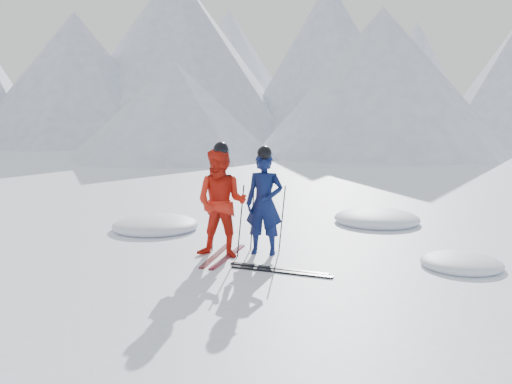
% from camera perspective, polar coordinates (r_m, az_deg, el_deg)
% --- Properties ---
extents(ground, '(160.00, 160.00, 0.00)m').
position_cam_1_polar(ground, '(9.18, 7.68, -7.77)').
color(ground, white).
rests_on(ground, ground).
extents(skier_blue, '(0.74, 0.55, 1.85)m').
position_cam_1_polar(skier_blue, '(9.71, 0.88, -1.22)').
color(skier_blue, '#0B1645').
rests_on(skier_blue, ground).
extents(skier_red, '(1.04, 0.87, 1.93)m').
position_cam_1_polar(skier_red, '(9.52, -3.66, -1.17)').
color(skier_red, red).
rests_on(skier_red, ground).
extents(pole_blue_left, '(0.12, 0.09, 1.23)m').
position_cam_1_polar(pole_blue_left, '(10.01, -0.39, -2.72)').
color(pole_blue_left, black).
rests_on(pole_blue_left, ground).
extents(pole_blue_right, '(0.12, 0.07, 1.23)m').
position_cam_1_polar(pole_blue_right, '(9.90, 2.77, -2.85)').
color(pole_blue_right, black).
rests_on(pole_blue_right, ground).
extents(pole_red_left, '(0.13, 0.10, 1.28)m').
position_cam_1_polar(pole_red_left, '(9.93, -4.54, -2.68)').
color(pole_red_left, black).
rests_on(pole_red_left, ground).
extents(pole_red_right, '(0.13, 0.09, 1.29)m').
position_cam_1_polar(pole_red_right, '(9.58, -1.63, -3.06)').
color(pole_red_right, black).
rests_on(pole_red_right, ground).
extents(ski_worn_left, '(0.41, 1.69, 0.03)m').
position_cam_1_polar(ski_worn_left, '(9.77, -4.24, -6.64)').
color(ski_worn_left, black).
rests_on(ski_worn_left, ground).
extents(ski_worn_right, '(0.30, 1.70, 0.03)m').
position_cam_1_polar(ski_worn_right, '(9.67, -2.97, -6.79)').
color(ski_worn_right, black).
rests_on(ski_worn_right, ground).
extents(ski_loose_a, '(1.70, 0.10, 0.03)m').
position_cam_1_polar(ski_loose_a, '(8.92, 2.37, -8.08)').
color(ski_loose_a, black).
rests_on(ski_loose_a, ground).
extents(ski_loose_b, '(1.70, 0.14, 0.03)m').
position_cam_1_polar(ski_loose_b, '(8.75, 2.64, -8.40)').
color(ski_loose_b, black).
rests_on(ski_loose_b, ground).
extents(snow_lumps, '(9.25, 6.51, 0.43)m').
position_cam_1_polar(snow_lumps, '(11.48, 5.94, -4.49)').
color(snow_lumps, white).
rests_on(snow_lumps, ground).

